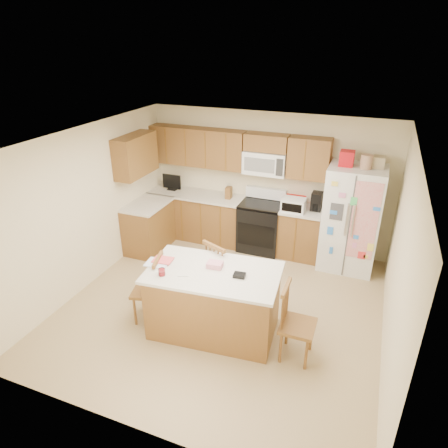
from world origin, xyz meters
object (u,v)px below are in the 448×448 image
at_px(stove, 261,225).
at_px(island, 214,301).
at_px(windsor_chair_left, 150,290).
at_px(windsor_chair_right, 296,325).
at_px(windsor_chair_back, 222,274).
at_px(refrigerator, 351,218).

relative_size(stove, island, 0.62).
relative_size(stove, windsor_chair_left, 1.13).
relative_size(island, windsor_chair_right, 1.79).
distance_m(stove, windsor_chair_left, 2.69).
bearing_deg(island, windsor_chair_back, 101.73).
bearing_deg(windsor_chair_left, windsor_chair_right, 0.03).
distance_m(refrigerator, windsor_chair_left, 3.50).
xyz_separation_m(island, windsor_chair_left, (-0.92, -0.10, 0.00)).
xyz_separation_m(island, windsor_chair_back, (-0.13, 0.61, 0.02)).
bearing_deg(windsor_chair_left, refrigerator, 45.94).
distance_m(windsor_chair_back, windsor_chair_right, 1.44).
bearing_deg(windsor_chair_left, island, 6.06).
distance_m(refrigerator, island, 2.86).
relative_size(stove, windsor_chair_back, 1.08).
distance_m(stove, windsor_chair_right, 2.83).
xyz_separation_m(stove, windsor_chair_left, (-0.84, -2.56, -0.00)).
xyz_separation_m(refrigerator, windsor_chair_left, (-2.42, -2.50, -0.45)).
relative_size(stove, windsor_chair_right, 1.11).
height_order(windsor_chair_back, windsor_chair_right, windsor_chair_back).
xyz_separation_m(windsor_chair_left, windsor_chair_back, (0.79, 0.71, 0.02)).
xyz_separation_m(refrigerator, windsor_chair_back, (-1.62, -1.79, -0.43)).
xyz_separation_m(stove, windsor_chair_right, (1.20, -2.56, 0.01)).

